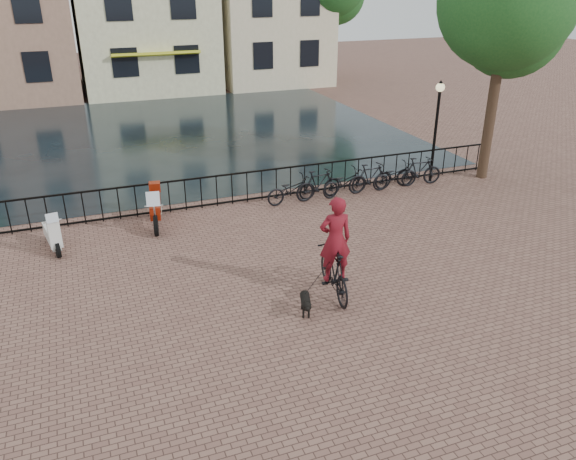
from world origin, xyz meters
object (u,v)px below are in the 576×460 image
object	(u,v)px
dog	(306,303)
scooter	(51,227)
cyclist	(335,253)
lamp_post	(437,115)
motorcycle	(155,203)

from	to	relation	value
dog	scooter	world-z (taller)	scooter
cyclist	dog	bearing A→B (deg)	37.34
lamp_post	motorcycle	bearing A→B (deg)	-177.49
cyclist	dog	xyz separation A→B (m)	(-0.91, -0.53, -0.81)
dog	motorcycle	world-z (taller)	motorcycle
cyclist	lamp_post	bearing A→B (deg)	-130.91
cyclist	motorcycle	bearing A→B (deg)	-52.17
cyclist	motorcycle	distance (m)	6.29
lamp_post	cyclist	bearing A→B (deg)	-138.29
motorcycle	cyclist	bearing A→B (deg)	-49.93
lamp_post	cyclist	xyz separation A→B (m)	(-6.55, -5.84, -1.31)
lamp_post	dog	size ratio (longest dim) A/B	4.30
lamp_post	dog	bearing A→B (deg)	-139.55
cyclist	dog	world-z (taller)	cyclist
dog	motorcycle	size ratio (longest dim) A/B	0.41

